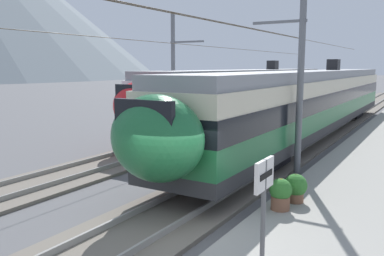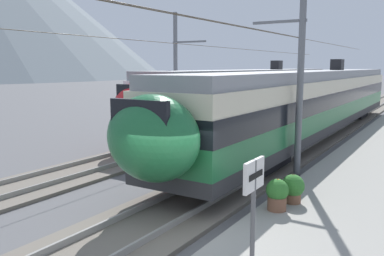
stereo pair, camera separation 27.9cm
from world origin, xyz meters
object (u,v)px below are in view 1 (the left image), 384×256
(platform_sign, at_px, (264,197))
(potted_plant_platform_edge, at_px, (296,187))
(train_near_platform, at_px, (312,100))
(catenary_mast_mid, at_px, (298,67))
(catenary_mast_far_side, at_px, (175,72))
(train_far_track, at_px, (250,92))
(potted_plant_by_shelter, at_px, (281,193))

(platform_sign, distance_m, potted_plant_platform_edge, 5.13)
(train_near_platform, xyz_separation_m, platform_sign, (-16.88, -3.72, -0.24))
(train_near_platform, xyz_separation_m, catenary_mast_mid, (-8.28, -1.61, 1.82))
(catenary_mast_mid, relative_size, catenary_mast_far_side, 1.00)
(catenary_mast_far_side, height_order, platform_sign, catenary_mast_far_side)
(catenary_mast_mid, bearing_deg, train_far_track, 29.69)
(catenary_mast_mid, xyz_separation_m, potted_plant_by_shelter, (-4.52, -1.03, -3.30))
(train_far_track, xyz_separation_m, platform_sign, (-21.12, -9.25, -0.24))
(catenary_mast_mid, height_order, potted_plant_platform_edge, catenary_mast_mid)
(train_near_platform, bearing_deg, potted_plant_platform_edge, -166.87)
(catenary_mast_far_side, relative_size, potted_plant_platform_edge, 50.98)
(train_near_platform, bearing_deg, catenary_mast_far_side, 111.64)
(train_far_track, relative_size, platform_sign, 11.67)
(catenary_mast_far_side, height_order, potted_plant_platform_edge, catenary_mast_far_side)
(catenary_mast_mid, distance_m, platform_sign, 9.09)
(catenary_mast_far_side, distance_m, potted_plant_platform_edge, 13.92)
(train_near_platform, relative_size, potted_plant_platform_edge, 38.39)
(train_far_track, xyz_separation_m, catenary_mast_mid, (-12.52, -7.14, 1.83))
(platform_sign, bearing_deg, catenary_mast_far_side, 38.20)
(train_near_platform, height_order, train_far_track, same)
(catenary_mast_mid, distance_m, potted_plant_by_shelter, 5.69)
(catenary_mast_far_side, distance_m, potted_plant_by_shelter, 14.35)
(train_near_platform, distance_m, potted_plant_platform_edge, 12.40)
(train_far_track, bearing_deg, catenary_mast_far_side, 166.11)
(platform_sign, bearing_deg, potted_plant_by_shelter, 14.80)
(train_far_track, bearing_deg, potted_plant_by_shelter, -154.39)
(potted_plant_platform_edge, distance_m, potted_plant_by_shelter, 0.83)
(catenary_mast_mid, height_order, potted_plant_by_shelter, catenary_mast_mid)
(potted_plant_platform_edge, relative_size, potted_plant_by_shelter, 0.95)
(potted_plant_platform_edge, bearing_deg, catenary_mast_mid, 17.71)
(potted_plant_platform_edge, bearing_deg, train_near_platform, 13.13)
(catenary_mast_mid, distance_m, catenary_mast_far_side, 10.41)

